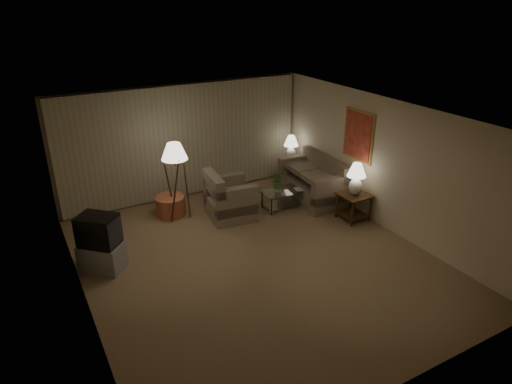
% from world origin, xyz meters
% --- Properties ---
extents(ground, '(7.00, 7.00, 0.00)m').
position_xyz_m(ground, '(0.00, 0.00, 0.00)').
color(ground, '#967953').
rests_on(ground, ground).
extents(room_shell, '(6.04, 7.02, 2.72)m').
position_xyz_m(room_shell, '(0.02, 1.51, 1.75)').
color(room_shell, beige).
rests_on(room_shell, ground).
extents(sofa, '(1.96, 1.20, 0.81)m').
position_xyz_m(sofa, '(2.50, 1.74, 0.40)').
color(sofa, gray).
rests_on(sofa, ground).
extents(armchair, '(1.20, 1.16, 0.83)m').
position_xyz_m(armchair, '(0.37, 1.81, 0.41)').
color(armchair, gray).
rests_on(armchair, ground).
extents(side_table_near, '(0.61, 0.61, 0.60)m').
position_xyz_m(side_table_near, '(2.65, 0.39, 0.42)').
color(side_table_near, '#331E0D').
rests_on(side_table_near, ground).
extents(side_table_far, '(0.49, 0.41, 0.60)m').
position_xyz_m(side_table_far, '(2.65, 2.90, 0.40)').
color(side_table_far, '#331E0D').
rests_on(side_table_far, ground).
extents(table_lamp_near, '(0.41, 0.41, 0.70)m').
position_xyz_m(table_lamp_near, '(2.65, 0.39, 1.01)').
color(table_lamp_near, white).
rests_on(table_lamp_near, side_table_near).
extents(table_lamp_far, '(0.37, 0.37, 0.64)m').
position_xyz_m(table_lamp_far, '(2.65, 2.90, 0.98)').
color(table_lamp_far, white).
rests_on(table_lamp_far, side_table_far).
extents(coffee_table, '(1.03, 0.56, 0.41)m').
position_xyz_m(coffee_table, '(1.65, 1.64, 0.28)').
color(coffee_table, silver).
rests_on(coffee_table, ground).
extents(tv_cabinet, '(1.22, 1.22, 0.50)m').
position_xyz_m(tv_cabinet, '(-2.55, 1.06, 0.25)').
color(tv_cabinet, '#969698').
rests_on(tv_cabinet, ground).
extents(crt_tv, '(1.12, 1.12, 0.56)m').
position_xyz_m(crt_tv, '(-2.55, 1.06, 0.78)').
color(crt_tv, black).
rests_on(crt_tv, tv_cabinet).
extents(floor_lamp, '(0.56, 0.56, 1.71)m').
position_xyz_m(floor_lamp, '(-0.65, 2.34, 0.90)').
color(floor_lamp, '#331E0D').
rests_on(floor_lamp, ground).
extents(ottoman, '(0.84, 0.84, 0.44)m').
position_xyz_m(ottoman, '(-0.76, 2.55, 0.22)').
color(ottoman, '#AA4F39').
rests_on(ottoman, ground).
extents(vase, '(0.17, 0.17, 0.16)m').
position_xyz_m(vase, '(1.50, 1.64, 0.50)').
color(vase, white).
rests_on(vase, coffee_table).
extents(flowers, '(0.42, 0.37, 0.43)m').
position_xyz_m(flowers, '(1.50, 1.64, 0.79)').
color(flowers, '#507534').
rests_on(flowers, vase).
extents(book, '(0.19, 0.25, 0.02)m').
position_xyz_m(book, '(1.90, 1.54, 0.42)').
color(book, olive).
rests_on(book, coffee_table).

